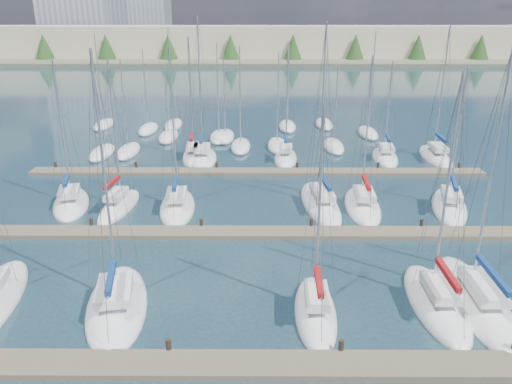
{
  "coord_description": "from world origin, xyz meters",
  "views": [
    {
      "loc": [
        0.17,
        -16.25,
        15.25
      ],
      "look_at": [
        0.0,
        14.0,
        4.0
      ],
      "focal_mm": 35.0,
      "sensor_mm": 36.0,
      "label": 1
    }
  ],
  "objects_px": {
    "sailboat_i": "(119,206)",
    "sailboat_r": "(436,157)",
    "sailboat_m": "(449,206)",
    "sailboat_d": "(315,311)",
    "sailboat_h": "(71,204)",
    "sailboat_f": "(477,300)",
    "sailboat_n": "(193,156)",
    "sailboat_k": "(320,203)",
    "sailboat_p": "(286,158)",
    "sailboat_j": "(177,207)",
    "sailboat_c": "(117,305)",
    "sailboat_e": "(436,302)",
    "sailboat_l": "(362,206)",
    "sailboat_q": "(385,157)",
    "sailboat_o": "(202,158)"
  },
  "relations": [
    {
      "from": "sailboat_q",
      "to": "sailboat_l",
      "type": "relative_size",
      "value": 0.86
    },
    {
      "from": "sailboat_m",
      "to": "sailboat_d",
      "type": "bearing_deg",
      "value": -114.95
    },
    {
      "from": "sailboat_d",
      "to": "sailboat_h",
      "type": "relative_size",
      "value": 0.95
    },
    {
      "from": "sailboat_e",
      "to": "sailboat_p",
      "type": "distance_m",
      "value": 28.44
    },
    {
      "from": "sailboat_j",
      "to": "sailboat_f",
      "type": "height_order",
      "value": "sailboat_f"
    },
    {
      "from": "sailboat_o",
      "to": "sailboat_m",
      "type": "relative_size",
      "value": 1.28
    },
    {
      "from": "sailboat_m",
      "to": "sailboat_f",
      "type": "bearing_deg",
      "value": -89.21
    },
    {
      "from": "sailboat_c",
      "to": "sailboat_f",
      "type": "xyz_separation_m",
      "value": [
        19.58,
        0.56,
        -0.0
      ]
    },
    {
      "from": "sailboat_q",
      "to": "sailboat_c",
      "type": "bearing_deg",
      "value": -120.54
    },
    {
      "from": "sailboat_d",
      "to": "sailboat_i",
      "type": "xyz_separation_m",
      "value": [
        -14.25,
        14.71,
        0.01
      ]
    },
    {
      "from": "sailboat_l",
      "to": "sailboat_q",
      "type": "bearing_deg",
      "value": 73.23
    },
    {
      "from": "sailboat_f",
      "to": "sailboat_n",
      "type": "xyz_separation_m",
      "value": [
        -19.03,
        28.01,
        0.02
      ]
    },
    {
      "from": "sailboat_c",
      "to": "sailboat_k",
      "type": "bearing_deg",
      "value": 39.15
    },
    {
      "from": "sailboat_m",
      "to": "sailboat_d",
      "type": "xyz_separation_m",
      "value": [
        -12.37,
        -14.91,
        0.01
      ]
    },
    {
      "from": "sailboat_l",
      "to": "sailboat_h",
      "type": "bearing_deg",
      "value": -177.25
    },
    {
      "from": "sailboat_j",
      "to": "sailboat_c",
      "type": "xyz_separation_m",
      "value": [
        -1.09,
        -14.11,
        -0.0
      ]
    },
    {
      "from": "sailboat_k",
      "to": "sailboat_c",
      "type": "bearing_deg",
      "value": -135.0
    },
    {
      "from": "sailboat_j",
      "to": "sailboat_h",
      "type": "height_order",
      "value": "sailboat_j"
    },
    {
      "from": "sailboat_m",
      "to": "sailboat_r",
      "type": "bearing_deg",
      "value": 90.43
    },
    {
      "from": "sailboat_o",
      "to": "sailboat_l",
      "type": "bearing_deg",
      "value": -47.34
    },
    {
      "from": "sailboat_e",
      "to": "sailboat_j",
      "type": "height_order",
      "value": "sailboat_j"
    },
    {
      "from": "sailboat_p",
      "to": "sailboat_h",
      "type": "bearing_deg",
      "value": -139.58
    },
    {
      "from": "sailboat_m",
      "to": "sailboat_r",
      "type": "distance_m",
      "value": 14.57
    },
    {
      "from": "sailboat_c",
      "to": "sailboat_j",
      "type": "bearing_deg",
      "value": 75.14
    },
    {
      "from": "sailboat_l",
      "to": "sailboat_k",
      "type": "distance_m",
      "value": 3.39
    },
    {
      "from": "sailboat_r",
      "to": "sailboat_j",
      "type": "relative_size",
      "value": 1.08
    },
    {
      "from": "sailboat_f",
      "to": "sailboat_m",
      "type": "bearing_deg",
      "value": 77.69
    },
    {
      "from": "sailboat_h",
      "to": "sailboat_k",
      "type": "bearing_deg",
      "value": -14.28
    },
    {
      "from": "sailboat_o",
      "to": "sailboat_m",
      "type": "distance_m",
      "value": 25.33
    },
    {
      "from": "sailboat_k",
      "to": "sailboat_n",
      "type": "distance_m",
      "value": 18.29
    },
    {
      "from": "sailboat_f",
      "to": "sailboat_p",
      "type": "distance_m",
      "value": 28.87
    },
    {
      "from": "sailboat_l",
      "to": "sailboat_p",
      "type": "xyz_separation_m",
      "value": [
        -5.53,
        13.53,
        0.01
      ]
    },
    {
      "from": "sailboat_o",
      "to": "sailboat_h",
      "type": "height_order",
      "value": "sailboat_o"
    },
    {
      "from": "sailboat_p",
      "to": "sailboat_i",
      "type": "xyz_separation_m",
      "value": [
        -14.11,
        -13.82,
        0.01
      ]
    },
    {
      "from": "sailboat_k",
      "to": "sailboat_f",
      "type": "xyz_separation_m",
      "value": [
        6.91,
        -14.31,
        -0.01
      ]
    },
    {
      "from": "sailboat_r",
      "to": "sailboat_n",
      "type": "bearing_deg",
      "value": -178.06
    },
    {
      "from": "sailboat_i",
      "to": "sailboat_r",
      "type": "bearing_deg",
      "value": 31.5
    },
    {
      "from": "sailboat_c",
      "to": "sailboat_p",
      "type": "height_order",
      "value": "sailboat_c"
    },
    {
      "from": "sailboat_m",
      "to": "sailboat_h",
      "type": "bearing_deg",
      "value": -165.97
    },
    {
      "from": "sailboat_c",
      "to": "sailboat_i",
      "type": "relative_size",
      "value": 1.15
    },
    {
      "from": "sailboat_l",
      "to": "sailboat_f",
      "type": "xyz_separation_m",
      "value": [
        3.55,
        -13.86,
        -0.0
      ]
    },
    {
      "from": "sailboat_c",
      "to": "sailboat_n",
      "type": "relative_size",
      "value": 1.07
    },
    {
      "from": "sailboat_o",
      "to": "sailboat_c",
      "type": "distance_m",
      "value": 28.0
    },
    {
      "from": "sailboat_q",
      "to": "sailboat_m",
      "type": "xyz_separation_m",
      "value": [
        1.86,
        -13.94,
        0.0
      ]
    },
    {
      "from": "sailboat_j",
      "to": "sailboat_f",
      "type": "bearing_deg",
      "value": -41.41
    },
    {
      "from": "sailboat_m",
      "to": "sailboat_d",
      "type": "relative_size",
      "value": 1.01
    },
    {
      "from": "sailboat_l",
      "to": "sailboat_r",
      "type": "distance_m",
      "value": 17.58
    },
    {
      "from": "sailboat_m",
      "to": "sailboat_h",
      "type": "relative_size",
      "value": 0.96
    },
    {
      "from": "sailboat_d",
      "to": "sailboat_h",
      "type": "distance_m",
      "value": 23.87
    },
    {
      "from": "sailboat_m",
      "to": "sailboat_h",
      "type": "xyz_separation_m",
      "value": [
        -30.71,
        0.38,
        0.0
      ]
    }
  ]
}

